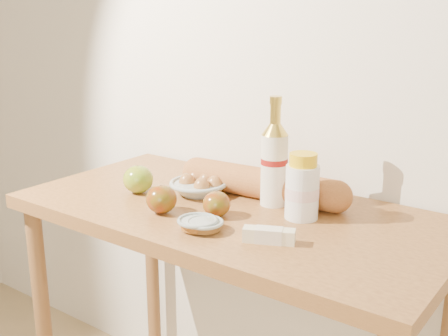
{
  "coord_description": "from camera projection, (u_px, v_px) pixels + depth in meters",
  "views": [
    {
      "loc": [
        0.84,
        -0.0,
        1.43
      ],
      "look_at": [
        0.0,
        1.15,
        1.02
      ],
      "focal_mm": 45.0,
      "sensor_mm": 36.0,
      "label": 1
    }
  ],
  "objects": [
    {
      "name": "baguette",
      "position": [
        262.0,
        183.0,
        1.6
      ],
      "size": [
        0.54,
        0.13,
        0.09
      ],
      "rotation": [
        0.0,
        0.0,
        0.08
      ],
      "color": "#B77137",
      "rests_on": "table"
    },
    {
      "name": "back_wall",
      "position": [
        295.0,
        52.0,
        1.69
      ],
      "size": [
        3.5,
        0.02,
        2.6
      ],
      "primitive_type": "cube",
      "color": "silver",
      "rests_on": "ground"
    },
    {
      "name": "apple_redgreen_front",
      "position": [
        161.0,
        199.0,
        1.49
      ],
      "size": [
        0.09,
        0.09,
        0.08
      ],
      "rotation": [
        0.0,
        0.0,
        0.08
      ],
      "color": "#8A0708",
      "rests_on": "table"
    },
    {
      "name": "sugar_bowl",
      "position": [
        205.0,
        225.0,
        1.38
      ],
      "size": [
        0.11,
        0.11,
        0.03
      ],
      "rotation": [
        0.0,
        0.0,
        0.24
      ],
      "color": "#93A19C",
      "rests_on": "table"
    },
    {
      "name": "butter_stick",
      "position": [
        269.0,
        235.0,
        1.31
      ],
      "size": [
        0.12,
        0.08,
        0.04
      ],
      "rotation": [
        0.0,
        0.0,
        0.42
      ],
      "color": "beige",
      "rests_on": "table"
    },
    {
      "name": "table",
      "position": [
        230.0,
        249.0,
        1.57
      ],
      "size": [
        1.2,
        0.6,
        0.9
      ],
      "color": "#9E6833",
      "rests_on": "ground"
    },
    {
      "name": "syrup_bowl",
      "position": [
        198.0,
        224.0,
        1.38
      ],
      "size": [
        0.13,
        0.13,
        0.03
      ],
      "rotation": [
        0.0,
        0.0,
        -0.41
      ],
      "color": "gray",
      "rests_on": "table"
    },
    {
      "name": "bourbon_bottle",
      "position": [
        274.0,
        162.0,
        1.53
      ],
      "size": [
        0.09,
        0.09,
        0.3
      ],
      "rotation": [
        0.0,
        0.0,
        0.27
      ],
      "color": "beige",
      "rests_on": "table"
    },
    {
      "name": "cream_bottle",
      "position": [
        302.0,
        188.0,
        1.44
      ],
      "size": [
        0.1,
        0.1,
        0.17
      ],
      "rotation": [
        0.0,
        0.0,
        -0.1
      ],
      "color": "white",
      "rests_on": "table"
    },
    {
      "name": "apple_redgreen_right",
      "position": [
        217.0,
        204.0,
        1.47
      ],
      "size": [
        0.08,
        0.08,
        0.07
      ],
      "rotation": [
        0.0,
        0.0,
        -0.04
      ],
      "color": "#96080A",
      "rests_on": "table"
    },
    {
      "name": "apple_yellowgreen",
      "position": [
        138.0,
        179.0,
        1.65
      ],
      "size": [
        0.11,
        0.11,
        0.08
      ],
      "rotation": [
        0.0,
        0.0,
        0.22
      ],
      "color": "olive",
      "rests_on": "table"
    },
    {
      "name": "egg_bowl",
      "position": [
        199.0,
        186.0,
        1.65
      ],
      "size": [
        0.2,
        0.2,
        0.06
      ],
      "rotation": [
        0.0,
        0.0,
        -0.16
      ],
      "color": "#98A6A2",
      "rests_on": "table"
    }
  ]
}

